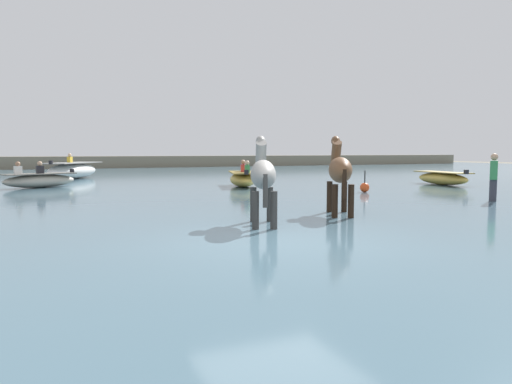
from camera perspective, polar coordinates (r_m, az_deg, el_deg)
ground_plane at (r=7.72m, az=3.04°, el=-7.72°), size 120.00×120.00×0.00m
water_surface at (r=17.14m, az=-12.14°, el=-0.38°), size 90.00×90.00×0.25m
horse_lead_grey at (r=9.20m, az=0.84°, el=1.86°), size 0.98×1.84×2.02m
horse_trailing_bay at (r=10.86m, az=10.12°, el=2.40°), size 1.14×1.84×2.06m
boat_mid_channel at (r=26.39m, az=-21.37°, el=2.44°), size 3.41×4.35×1.33m
boat_near_starboard at (r=20.47m, az=-24.79°, el=1.31°), size 2.91×1.92×1.04m
boat_mid_outer at (r=21.74m, az=21.68°, el=1.56°), size 1.18×2.92×0.69m
boat_far_inshore at (r=19.19m, az=-1.62°, el=1.62°), size 1.72×2.93×1.07m
person_wading_mid at (r=15.17m, az=26.86°, el=1.32°), size 0.37×0.36×1.63m
channel_buoy at (r=16.94m, az=13.05°, el=0.56°), size 0.33×0.33×0.76m
far_shoreline at (r=42.60m, az=-19.11°, el=3.28°), size 80.00×2.40×1.25m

